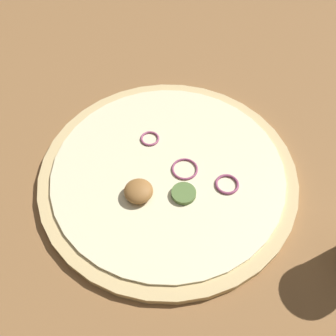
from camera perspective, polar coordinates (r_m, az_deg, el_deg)
name	(u,v)px	position (r m, az deg, el deg)	size (l,w,h in m)	color
ground_plane	(168,177)	(0.57, 0.00, -1.29)	(3.00, 3.00, 0.00)	olive
pizza	(168,174)	(0.56, -0.03, -0.89)	(0.37, 0.37, 0.04)	#D6B77A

